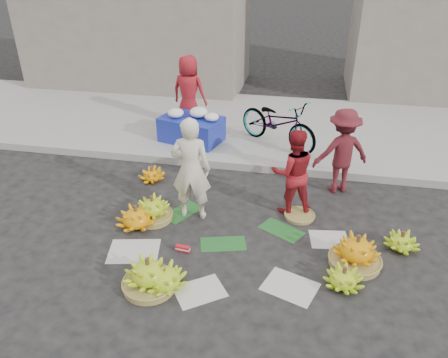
% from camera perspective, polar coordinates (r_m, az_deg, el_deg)
% --- Properties ---
extents(ground, '(80.00, 80.00, 0.00)m').
position_cam_1_polar(ground, '(6.49, 1.10, -7.54)').
color(ground, black).
rests_on(ground, ground).
extents(curb, '(40.00, 0.25, 0.15)m').
position_cam_1_polar(curb, '(8.30, 3.75, 1.78)').
color(curb, gray).
rests_on(curb, ground).
extents(sidewalk, '(40.00, 4.00, 0.12)m').
position_cam_1_polar(sidewalk, '(10.21, 5.34, 6.98)').
color(sidewalk, gray).
rests_on(sidewalk, ground).
extents(building_left, '(6.00, 3.00, 4.00)m').
position_cam_1_polar(building_left, '(13.40, -11.16, 20.46)').
color(building_left, gray).
rests_on(building_left, sidewalk).
extents(newspaper_scatter, '(3.20, 1.80, 0.00)m').
position_cam_1_polar(newspaper_scatter, '(5.87, -0.30, -12.08)').
color(newspaper_scatter, beige).
rests_on(newspaper_scatter, ground).
extents(banana_leaves, '(2.00, 1.00, 0.00)m').
position_cam_1_polar(banana_leaves, '(6.66, 0.55, -6.42)').
color(banana_leaves, '#1B5221').
rests_on(banana_leaves, ground).
extents(banana_bunch_0, '(0.72, 0.72, 0.37)m').
position_cam_1_polar(banana_bunch_0, '(6.75, -11.37, -4.91)').
color(banana_bunch_0, '#F0A30C').
rests_on(banana_bunch_0, ground).
extents(banana_bunch_1, '(0.65, 0.65, 0.36)m').
position_cam_1_polar(banana_bunch_1, '(5.61, -7.86, -12.62)').
color(banana_bunch_1, '#8AB81A').
rests_on(banana_bunch_1, ground).
extents(banana_bunch_2, '(0.74, 0.74, 0.46)m').
position_cam_1_polar(banana_bunch_2, '(5.61, -9.81, -12.24)').
color(banana_bunch_2, olive).
rests_on(banana_bunch_2, ground).
extents(banana_bunch_3, '(0.57, 0.57, 0.30)m').
position_cam_1_polar(banana_bunch_3, '(5.79, 15.34, -12.39)').
color(banana_bunch_3, '#8AB81A').
rests_on(banana_bunch_3, ground).
extents(banana_bunch_4, '(0.69, 0.69, 0.47)m').
position_cam_1_polar(banana_bunch_4, '(6.14, 16.89, -9.08)').
color(banana_bunch_4, olive).
rests_on(banana_bunch_4, ground).
extents(banana_bunch_5, '(0.49, 0.49, 0.30)m').
position_cam_1_polar(banana_bunch_5, '(6.67, 22.17, -7.58)').
color(banana_bunch_5, '#8AB81A').
rests_on(banana_bunch_5, ground).
extents(banana_bunch_6, '(0.59, 0.59, 0.42)m').
position_cam_1_polar(banana_bunch_6, '(6.86, -9.30, -3.93)').
color(banana_bunch_6, olive).
rests_on(banana_bunch_6, ground).
extents(banana_bunch_7, '(0.54, 0.54, 0.28)m').
position_cam_1_polar(banana_bunch_7, '(7.98, -9.39, 0.55)').
color(banana_bunch_7, '#F0A30C').
rests_on(banana_bunch_7, ground).
extents(basket_spare, '(0.57, 0.57, 0.05)m').
position_cam_1_polar(basket_spare, '(6.99, 9.84, -4.77)').
color(basket_spare, olive).
rests_on(basket_spare, ground).
extents(incense_stack, '(0.21, 0.08, 0.08)m').
position_cam_1_polar(incense_stack, '(6.21, -5.39, -9.05)').
color(incense_stack, red).
rests_on(incense_stack, ground).
extents(vendor_cream, '(0.63, 0.44, 1.65)m').
position_cam_1_polar(vendor_cream, '(6.55, -4.34, 1.27)').
color(vendor_cream, beige).
rests_on(vendor_cream, ground).
extents(vendor_red, '(0.80, 0.69, 1.40)m').
position_cam_1_polar(vendor_red, '(6.79, 8.98, 0.88)').
color(vendor_red, '#A91A1F').
rests_on(vendor_red, ground).
extents(man_striped, '(1.09, 0.86, 1.48)m').
position_cam_1_polar(man_striped, '(7.55, 15.13, 3.50)').
color(man_striped, maroon).
rests_on(man_striped, ground).
extents(flower_table, '(1.39, 1.08, 0.71)m').
position_cam_1_polar(flower_table, '(9.14, -4.24, 6.73)').
color(flower_table, '#172397').
rests_on(flower_table, sidewalk).
extents(grey_bucket, '(0.33, 0.33, 0.38)m').
position_cam_1_polar(grey_bucket, '(9.33, -7.42, 6.31)').
color(grey_bucket, gray).
rests_on(grey_bucket, sidewalk).
extents(flower_vendor, '(0.85, 0.64, 1.59)m').
position_cam_1_polar(flower_vendor, '(9.75, -4.60, 11.28)').
color(flower_vendor, '#A91A1F').
rests_on(flower_vendor, sidewalk).
extents(bicycle, '(1.60, 1.92, 0.99)m').
position_cam_1_polar(bicycle, '(8.91, 7.08, 7.35)').
color(bicycle, gray).
rests_on(bicycle, sidewalk).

